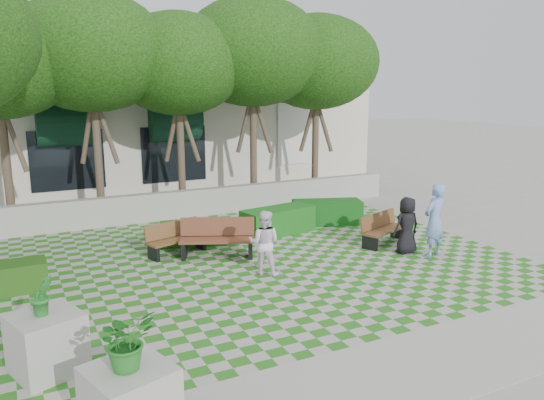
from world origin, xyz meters
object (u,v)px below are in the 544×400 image
hedge_east (327,212)px  hedge_west (1,279)px  bench_west (176,239)px  planter_back (47,340)px  bench_east (383,229)px  person_blue (435,220)px  bench_mid (217,239)px  hedge_midleft (193,233)px  person_white (264,243)px  person_dark (407,225)px  hedge_midright (278,221)px  planter_front (129,388)px

hedge_east → hedge_west: size_ratio=1.18×
bench_west → planter_back: (-3.43, -4.77, 0.12)m
bench_east → person_blue: size_ratio=0.90×
planter_back → person_blue: bearing=10.0°
bench_mid → planter_back: planter_back is taller
bench_east → hedge_east: bearing=74.8°
bench_east → hedge_midleft: size_ratio=0.96×
hedge_midleft → person_white: bearing=-76.6°
bench_mid → bench_west: size_ratio=1.17×
person_blue → person_dark: (-0.46, 0.50, -0.20)m
hedge_midright → planter_front: size_ratio=1.30×
bench_east → bench_west: size_ratio=1.02×
person_white → hedge_midleft: bearing=-40.3°
hedge_midleft → person_dark: (4.67, -3.26, 0.44)m
hedge_midleft → bench_mid: bearing=-81.4°
bench_east → hedge_midleft: bench_east is taller
bench_east → planter_front: bearing=-166.4°
hedge_east → hedge_midleft: size_ratio=1.19×
bench_west → hedge_midleft: (0.67, 0.61, -0.09)m
hedge_midright → person_white: bearing=-122.6°
bench_mid → planter_back: size_ratio=1.27×
hedge_west → person_white: (5.43, -1.42, 0.44)m
hedge_west → planter_back: bearing=-80.7°
person_blue → planter_front: bearing=10.8°
bench_east → person_blue: 1.61m
person_blue → hedge_west: bearing=-25.7°
bench_west → hedge_west: 4.16m
bench_east → hedge_west: bench_east is taller
planter_front → planter_back: (-0.79, 2.12, -0.16)m
planter_front → person_dark: size_ratio=1.12×
planter_back → person_dark: size_ratio=1.04×
bench_east → hedge_midright: bench_east is taller
hedge_west → bench_west: bearing=13.4°
bench_mid → hedge_east: size_ratio=0.93×
bench_east → bench_west: bearing=142.9°
planter_front → person_white: (4.02, 4.51, 0.07)m
person_blue → person_dark: person_blue is taller
person_white → hedge_east: bearing=-103.3°
bench_east → person_dark: 1.01m
bench_east → hedge_midright: size_ratio=0.78×
hedge_west → person_white: person_white is taller
bench_east → planter_front: size_ratio=1.02×
bench_east → person_white: 4.03m
bench_east → planter_back: size_ratio=1.10×
hedge_midleft → person_dark: size_ratio=1.19×
planter_back → hedge_west: bearing=99.3°
hedge_midleft → planter_front: bearing=-113.8°
person_white → bench_east: bearing=-133.9°
hedge_west → person_blue: bearing=-12.5°
bench_east → planter_back: planter_back is taller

